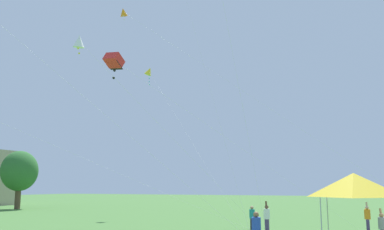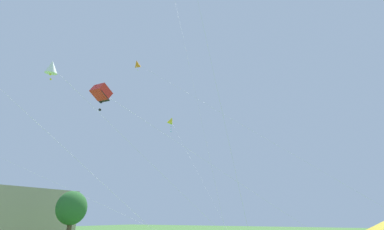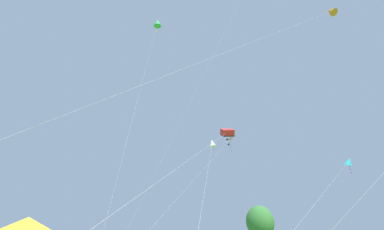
{
  "view_description": "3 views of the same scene",
  "coord_description": "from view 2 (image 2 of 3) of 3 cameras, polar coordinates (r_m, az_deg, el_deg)",
  "views": [
    {
      "loc": [
        -24.23,
        1.19,
        3.04
      ],
      "look_at": [
        1.59,
        12.21,
        7.68
      ],
      "focal_mm": 40.0,
      "sensor_mm": 36.0,
      "label": 1
    },
    {
      "loc": [
        -14.82,
        2.57,
        3.54
      ],
      "look_at": [
        1.53,
        11.99,
        9.99
      ],
      "focal_mm": 28.0,
      "sensor_mm": 36.0,
      "label": 2
    },
    {
      "loc": [
        13.6,
        5.65,
        2.41
      ],
      "look_at": [
        -2.36,
        11.31,
        10.63
      ],
      "focal_mm": 24.0,
      "sensor_mm": 36.0,
      "label": 3
    }
  ],
  "objects": [
    {
      "name": "kite_white_diamond_6",
      "position": [
        16.19,
        -25.04,
        8.18
      ],
      "size": [
        12.21,
        6.93,
        10.8
      ],
      "color": "silver",
      "rests_on": "ground"
    },
    {
      "name": "tree_far_centre",
      "position": [
        54.12,
        -21.95,
        -16.12
      ],
      "size": [
        5.04,
        4.54,
        7.61
      ],
      "color": "brown",
      "rests_on": "ground"
    },
    {
      "name": "kite_orange_diamond_0",
      "position": [
        28.97,
        -10.24,
        9.48
      ],
      "size": [
        2.51,
        23.45,
        17.72
      ],
      "color": "silver",
      "rests_on": "ground"
    },
    {
      "name": "kite_yellow_diamond_1",
      "position": [
        39.52,
        -4.02,
        -1.07
      ],
      "size": [
        11.54,
        14.5,
        16.19
      ],
      "color": "silver",
      "rests_on": "ground"
    },
    {
      "name": "kite_red_box_3",
      "position": [
        17.83,
        -16.86,
        4.05
      ],
      "size": [
        11.84,
        13.09,
        10.77
      ],
      "color": "silver",
      "rests_on": "ground"
    }
  ]
}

